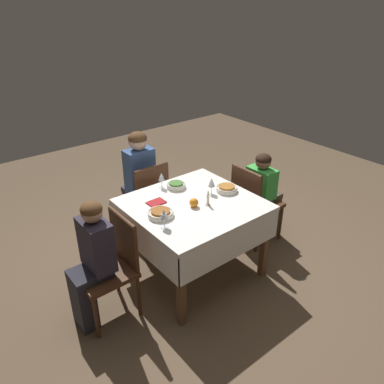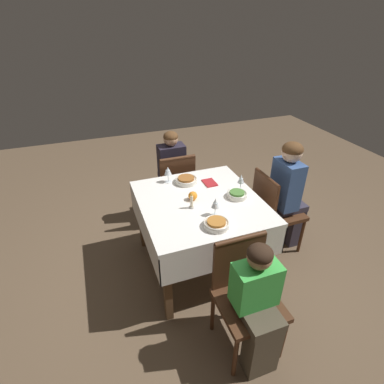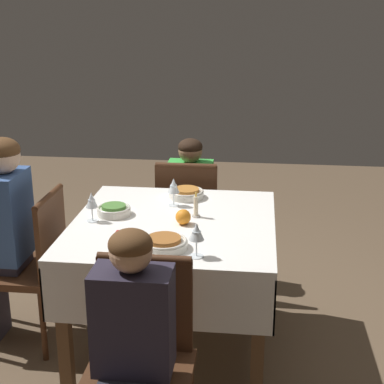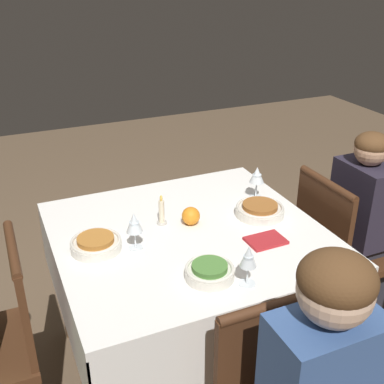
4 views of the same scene
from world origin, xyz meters
name	(u,v)px [view 3 (image 3 of 4)]	position (x,y,z in m)	size (l,w,h in m)	color
ground_plane	(175,348)	(0.00, 0.00, 0.00)	(8.00, 8.00, 0.00)	brown
dining_table	(174,240)	(0.00, 0.00, 0.66)	(1.11, 1.05, 0.76)	white
chair_south	(31,261)	(0.00, -0.80, 0.49)	(0.43, 0.43, 0.89)	#472816
chair_west	(189,215)	(-0.83, -0.02, 0.49)	(0.43, 0.43, 0.89)	#472816
chair_east	(140,356)	(0.83, -0.02, 0.49)	(0.43, 0.43, 0.89)	#472816
person_adult_denim	(1,230)	(0.00, -0.95, 0.67)	(0.30, 0.34, 1.19)	#383342
person_child_green	(191,199)	(-1.00, -0.02, 0.54)	(0.33, 0.30, 0.99)	#4C4233
person_child_dark	(131,358)	(0.99, -0.02, 0.59)	(0.33, 0.30, 1.08)	#282833
bowl_south	(114,210)	(-0.06, -0.33, 0.79)	(0.18, 0.18, 0.06)	silver
wine_glass_south	(92,201)	(0.05, -0.42, 0.87)	(0.06, 0.06, 0.16)	white
bowl_west	(186,193)	(-0.39, 0.02, 0.79)	(0.20, 0.20, 0.06)	silver
wine_glass_west	(174,187)	(-0.24, -0.03, 0.87)	(0.07, 0.07, 0.16)	white
bowl_east	(164,243)	(0.35, 0.01, 0.79)	(0.22, 0.22, 0.06)	silver
wine_glass_east	(196,233)	(0.43, 0.17, 0.88)	(0.07, 0.07, 0.16)	white
candle_centerpiece	(196,208)	(-0.08, 0.11, 0.81)	(0.04, 0.04, 0.14)	beige
orange_fruit	(183,217)	(0.04, 0.06, 0.80)	(0.08, 0.08, 0.08)	orange
napkin_red_folded	(125,237)	(0.26, -0.20, 0.77)	(0.16, 0.12, 0.01)	#AD2328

